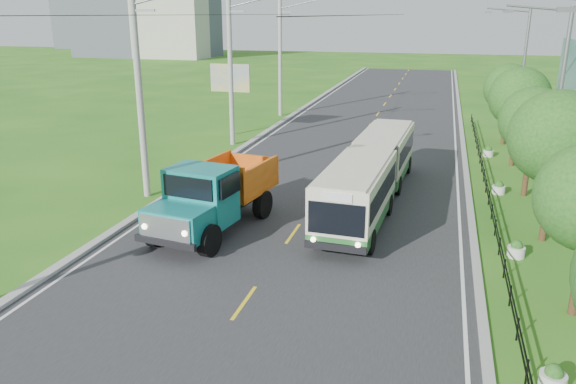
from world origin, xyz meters
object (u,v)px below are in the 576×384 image
at_px(billboard_left, 230,83).
at_px(planter_mid, 499,188).
at_px(tree_fourth, 534,124).
at_px(streetlight_far, 521,70).
at_px(tree_back, 509,91).
at_px(billboard_right, 570,76).
at_px(tree_fifth, 520,101).
at_px(streetlight_mid, 556,98).
at_px(planter_far, 488,152).
at_px(dump_truck, 214,192).
at_px(pole_mid, 231,70).
at_px(tree_third, 557,142).
at_px(pole_far, 281,57).
at_px(planter_near, 516,250).
at_px(planter_front, 553,378).
at_px(bus, 372,170).
at_px(pole_near, 140,93).

bearing_deg(billboard_left, planter_mid, -28.92).
bearing_deg(tree_fourth, streetlight_far, 86.75).
xyz_separation_m(tree_back, billboard_right, (2.44, -6.14, 1.69)).
bearing_deg(tree_back, tree_fifth, -90.00).
bearing_deg(billboard_left, streetlight_mid, -26.40).
xyz_separation_m(planter_far, dump_truck, (-11.88, -16.37, 1.38)).
relative_size(pole_mid, billboard_left, 1.92).
bearing_deg(billboard_right, planter_far, 151.61).
height_order(tree_third, tree_fifth, tree_third).
xyz_separation_m(pole_mid, tree_back, (18.12, 5.14, -1.44)).
bearing_deg(tree_fourth, pole_far, 133.85).
height_order(tree_back, streetlight_far, streetlight_far).
relative_size(tree_back, planter_far, 8.21).
bearing_deg(tree_fourth, billboard_left, 153.01).
bearing_deg(planter_near, planter_mid, 90.00).
height_order(pole_far, billboard_left, pole_far).
bearing_deg(pole_far, tree_third, -53.91).
bearing_deg(tree_third, streetlight_mid, 82.36).
distance_m(tree_back, planter_front, 28.37).
bearing_deg(planter_front, tree_fifth, 86.75).
bearing_deg(tree_back, planter_near, -93.57).
distance_m(tree_third, tree_fourth, 6.01).
xyz_separation_m(tree_back, bus, (-7.29, -15.41, -2.00)).
bearing_deg(pole_near, bus, 9.09).
xyz_separation_m(planter_mid, dump_truck, (-11.88, -8.37, 1.38)).
bearing_deg(pole_far, dump_truck, -79.68).
relative_size(tree_back, streetlight_mid, 0.61).
bearing_deg(streetlight_far, billboard_left, -168.77).
bearing_deg(billboard_left, dump_truck, -71.28).
relative_size(pole_mid, planter_far, 14.93).
relative_size(tree_back, billboard_right, 0.75).
height_order(planter_front, planter_far, same).
relative_size(billboard_left, bus, 0.36).
bearing_deg(bus, planter_mid, 31.42).
height_order(tree_fourth, planter_front, tree_fourth).
distance_m(planter_near, dump_truck, 11.96).
distance_m(streetlight_mid, planter_far, 9.46).
bearing_deg(planter_mid, pole_far, 131.59).
distance_m(billboard_right, bus, 13.94).
bearing_deg(pole_near, tree_back, 43.41).
xyz_separation_m(tree_third, planter_front, (-1.26, -10.14, -3.70)).
relative_size(planter_front, planter_near, 1.00).
distance_m(tree_third, planter_near, 4.46).
xyz_separation_m(streetlight_far, billboard_left, (-20.14, -4.00, -1.04)).
xyz_separation_m(planter_near, bus, (-6.03, 4.73, 1.37)).
bearing_deg(planter_front, billboard_right, 80.45).
distance_m(streetlight_far, billboard_left, 20.56).
relative_size(tree_fourth, dump_truck, 0.74).
relative_size(billboard_left, dump_truck, 0.71).
xyz_separation_m(planter_mid, billboard_right, (3.70, 6.00, 5.06)).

